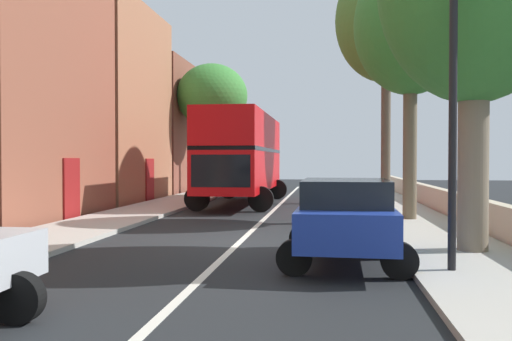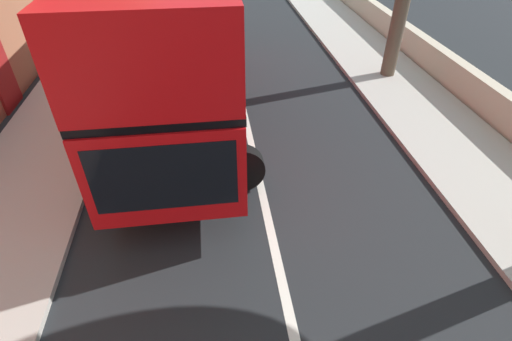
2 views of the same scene
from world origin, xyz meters
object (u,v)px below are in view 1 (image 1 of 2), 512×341
street_tree_right_3 (386,21)px  parked_car_blue_right_2 (345,216)px  lamppost_right (453,58)px  double_decker_bus (242,153)px  street_tree_left_4 (212,97)px  street_tree_right_1 (411,27)px

street_tree_right_3 → parked_car_blue_right_2: bearing=-99.0°
street_tree_right_3 → lamppost_right: bearing=-92.1°
double_decker_bus → lamppost_right: size_ratio=1.60×
parked_car_blue_right_2 → street_tree_left_4: street_tree_left_4 is taller
double_decker_bus → street_tree_right_1: street_tree_right_1 is taller
parked_car_blue_right_2 → lamppost_right: bearing=-25.7°
double_decker_bus → lamppost_right: (6.00, -14.32, 1.45)m
double_decker_bus → parked_car_blue_right_2: 14.16m
parked_car_blue_right_2 → street_tree_left_4: 22.15m
street_tree_left_4 → lamppost_right: (8.95, -21.27, -1.99)m
double_decker_bus → street_tree_left_4: street_tree_left_4 is taller
street_tree_left_4 → street_tree_right_1: bearing=-54.2°
double_decker_bus → street_tree_left_4: (-2.95, 6.95, 3.44)m
street_tree_right_1 → street_tree_left_4: street_tree_right_1 is taller
double_decker_bus → street_tree_right_1: size_ratio=1.18×
street_tree_right_1 → street_tree_right_3: size_ratio=0.75×
parked_car_blue_right_2 → street_tree_right_1: (2.31, 7.29, 5.40)m
street_tree_right_3 → lamppost_right: size_ratio=1.80×
street_tree_right_1 → parked_car_blue_right_2: bearing=-107.6°
double_decker_bus → street_tree_left_4: size_ratio=1.32×
parked_car_blue_right_2 → double_decker_bus: bearing=107.3°
double_decker_bus → street_tree_right_3: 9.16m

